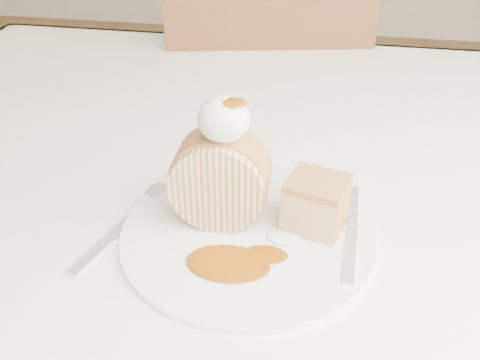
# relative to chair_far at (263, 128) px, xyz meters

# --- Properties ---
(table) EXTENTS (1.40, 0.90, 0.75)m
(table) POSITION_rel_chair_far_xyz_m (0.12, -0.50, 0.15)
(table) COLOR white
(table) RESTS_ON ground
(chair_far) EXTENTS (0.50, 0.50, 0.89)m
(chair_far) POSITION_rel_chair_far_xyz_m (0.00, 0.00, 0.00)
(chair_far) COLOR brown
(chair_far) RESTS_ON ground
(plate) EXTENTS (0.34, 0.34, 0.01)m
(plate) POSITION_rel_chair_far_xyz_m (0.07, -0.70, 0.25)
(plate) COLOR white
(plate) RESTS_ON table
(roulade_slice) EXTENTS (0.10, 0.06, 0.10)m
(roulade_slice) POSITION_rel_chair_far_xyz_m (0.04, -0.68, 0.30)
(roulade_slice) COLOR beige
(roulade_slice) RESTS_ON plate
(cake_chunk) EXTENTS (0.07, 0.07, 0.05)m
(cake_chunk) POSITION_rel_chair_far_xyz_m (0.14, -0.68, 0.27)
(cake_chunk) COLOR #B07E42
(cake_chunk) RESTS_ON plate
(whipped_cream) EXTENTS (0.05, 0.05, 0.05)m
(whipped_cream) POSITION_rel_chair_far_xyz_m (0.04, -0.69, 0.38)
(whipped_cream) COLOR white
(whipped_cream) RESTS_ON roulade_slice
(caramel_drizzle) EXTENTS (0.03, 0.02, 0.01)m
(caramel_drizzle) POSITION_rel_chair_far_xyz_m (0.05, -0.69, 0.40)
(caramel_drizzle) COLOR #7A3C05
(caramel_drizzle) RESTS_ON whipped_cream
(caramel_pool) EXTENTS (0.10, 0.08, 0.00)m
(caramel_pool) POSITION_rel_chair_far_xyz_m (0.06, -0.76, 0.25)
(caramel_pool) COLOR #7A3C05
(caramel_pool) RESTS_ON plate
(fork) EXTENTS (0.03, 0.17, 0.00)m
(fork) POSITION_rel_chair_far_xyz_m (0.18, -0.71, 0.25)
(fork) COLOR silver
(fork) RESTS_ON plate
(spoon) EXTENTS (0.07, 0.17, 0.00)m
(spoon) POSITION_rel_chair_far_xyz_m (-0.07, -0.73, 0.24)
(spoon) COLOR silver
(spoon) RESTS_ON table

